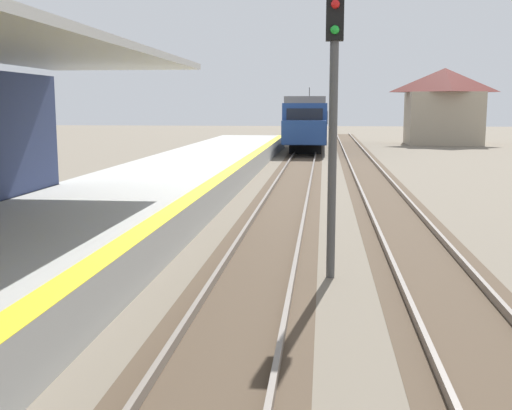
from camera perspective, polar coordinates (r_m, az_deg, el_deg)
name	(u,v)px	position (r m, az deg, el deg)	size (l,w,h in m)	color
station_platform	(27,252)	(13.12, -19.70, -3.98)	(5.00, 80.00, 0.91)	#A8A8A3
track_pair_nearest_platform	(271,236)	(15.89, 1.38, -2.78)	(2.34, 120.00, 0.16)	#4C3D2D
track_pair_middle	(411,239)	(15.98, 13.64, -2.96)	(2.34, 120.00, 0.16)	#4C3D2D
approaching_train	(308,120)	(50.22, 4.64, 7.56)	(2.93, 19.60, 4.76)	navy
rail_signal_post	(333,108)	(11.97, 6.89, 8.53)	(0.32, 0.34, 5.20)	#4C4C4C
distant_trackside_house	(444,105)	(57.22, 16.35, 8.55)	(6.60, 5.28, 6.40)	tan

